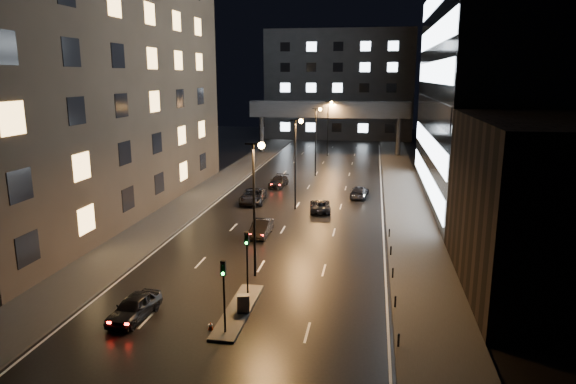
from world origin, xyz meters
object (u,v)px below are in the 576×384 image
Objects in this scene: car_away_b at (261,228)px; utility_cabinet at (243,303)px; car_toward_a at (320,205)px; car_away_a at (134,307)px; car_toward_b at (359,192)px; car_away_c at (253,196)px; car_away_d at (279,182)px.

utility_cabinet is (2.40, -16.15, -0.01)m from car_away_b.
car_toward_a is (4.57, 9.71, -0.07)m from car_away_b.
car_away_a reaches higher than car_toward_b.
car_away_d is (1.37, 9.31, -0.10)m from car_away_c.
car_toward_a is at bearing 67.09° from car_toward_b.
car_away_d is at bearing -16.13° from car_toward_b.
car_away_a is at bearing -95.11° from car_away_c.
car_toward_a is at bearing -21.73° from car_away_c.
car_away_c is 1.21× the size of car_toward_b.
car_away_c is at bearing 96.20° from car_away_a.
car_away_c is 1.21× the size of car_toward_a.
car_away_a reaches higher than car_toward_a.
car_away_a reaches higher than utility_cabinet.
car_away_d reaches higher than car_toward_b.
utility_cabinet is at bearing 21.43° from car_away_a.
car_toward_b reaches higher than utility_cabinet.
car_away_a is 0.99× the size of car_away_b.
car_toward_a is 8.49m from car_toward_b.
car_toward_a is 25.95m from utility_cabinet.
car_toward_a is at bearing 68.48° from utility_cabinet.
car_away_b is 0.93× the size of car_toward_a.
car_away_a reaches higher than car_away_b.
car_toward_a is 1.00× the size of car_toward_b.
car_toward_b is 4.16× the size of utility_cabinet.
car_away_b is at bearing -79.33° from car_away_d.
car_away_c reaches higher than car_away_b.
utility_cabinet is at bearing -80.52° from car_away_b.
car_away_b is 0.93× the size of car_toward_b.
car_away_a reaches higher than car_away_d.
car_away_c is at bearing 107.82° from car_away_b.
car_away_c is 5.06× the size of utility_cabinet.
utility_cabinet is at bearing 78.03° from car_toward_a.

